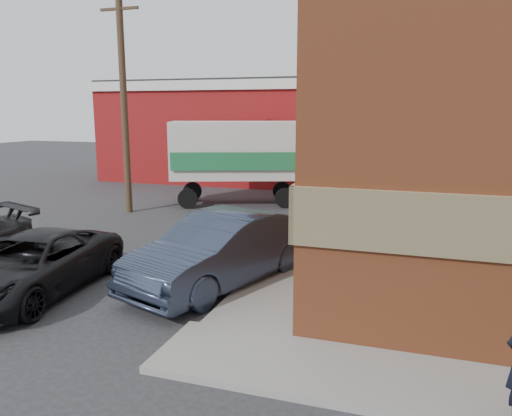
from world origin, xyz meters
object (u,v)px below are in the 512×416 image
Objects in this scene: warehouse at (253,130)px; utility_pole at (123,90)px; sedan at (222,250)px; suv_a at (32,265)px; box_truck at (253,157)px.

utility_pole is (-1.50, -11.00, 1.93)m from warehouse.
suv_a is (-3.78, -1.85, -0.18)m from sedan.
suv_a is 11.84m from box_truck.
utility_pole is 1.89× the size of suv_a.
sedan reaches higher than suv_a.
warehouse is 1.81× the size of utility_pole.
box_truck is at bearing 79.34° from suv_a.
suv_a is at bearing -71.03° from utility_pole.
utility_pole is 10.22m from sedan.
warehouse is 2.19× the size of box_truck.
box_truck reaches higher than sedan.
utility_pole reaches higher than box_truck.
utility_pole is 1.21× the size of box_truck.
sedan is 0.68× the size of box_truck.
warehouse is 11.27m from utility_pole.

